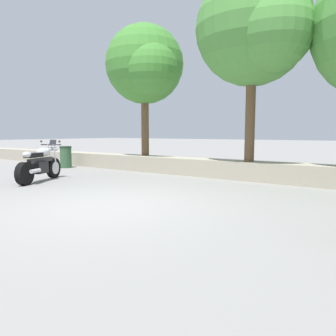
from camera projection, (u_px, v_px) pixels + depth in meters
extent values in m
plane|color=gray|center=(110.00, 205.00, 6.13)|extent=(120.00, 120.00, 0.00)
cube|color=#A89E89|center=(221.00, 169.00, 9.99)|extent=(36.00, 0.80, 0.55)
cylinder|color=black|center=(53.00, 168.00, 9.88)|extent=(0.39, 0.62, 0.62)
cylinder|color=black|center=(25.00, 174.00, 8.47)|extent=(0.42, 0.64, 0.62)
cylinder|color=silver|center=(53.00, 168.00, 9.88)|extent=(0.31, 0.42, 0.38)
cube|color=black|center=(39.00, 167.00, 9.12)|extent=(0.49, 0.57, 0.34)
cube|color=#2D2D30|center=(41.00, 160.00, 9.19)|extent=(0.59, 1.06, 0.12)
ellipsoid|color=#BCBCC1|center=(43.00, 152.00, 9.32)|extent=(0.53, 0.61, 0.26)
cube|color=black|center=(34.00, 155.00, 8.85)|extent=(0.47, 0.62, 0.12)
ellipsoid|color=#BCBCC1|center=(27.00, 155.00, 8.56)|extent=(0.32, 0.35, 0.16)
cylinder|color=#2D2D30|center=(51.00, 145.00, 9.72)|extent=(0.61, 0.31, 0.04)
sphere|color=silver|center=(52.00, 149.00, 9.89)|extent=(0.13, 0.13, 0.13)
sphere|color=silver|center=(56.00, 149.00, 9.86)|extent=(0.13, 0.13, 0.13)
cube|color=#26282D|center=(53.00, 143.00, 9.82)|extent=(0.22, 0.17, 0.18)
cylinder|color=silver|center=(35.00, 171.00, 8.67)|extent=(0.26, 0.39, 0.11)
cylinder|color=silver|center=(50.00, 156.00, 9.82)|extent=(0.11, 0.17, 0.73)
cylinder|color=silver|center=(55.00, 156.00, 9.79)|extent=(0.11, 0.17, 0.73)
sphere|color=#2D2D30|center=(41.00, 141.00, 9.73)|extent=(0.07, 0.07, 0.07)
sphere|color=#2D2D30|center=(59.00, 141.00, 9.62)|extent=(0.07, 0.07, 0.07)
cylinder|color=brown|center=(145.00, 125.00, 11.83)|extent=(0.28, 0.28, 2.25)
sphere|color=#428433|center=(145.00, 64.00, 11.59)|extent=(2.82, 2.82, 2.82)
sphere|color=#428433|center=(151.00, 69.00, 10.91)|extent=(1.83, 1.83, 1.83)
cylinder|color=brown|center=(250.00, 117.00, 9.21)|extent=(0.28, 0.28, 2.56)
sphere|color=#4C8E3D|center=(253.00, 28.00, 8.94)|extent=(3.20, 3.20, 3.20)
sphere|color=#4C8E3D|center=(273.00, 31.00, 8.17)|extent=(2.08, 2.08, 2.08)
cylinder|color=#335638|center=(66.00, 158.00, 12.74)|extent=(0.44, 0.44, 0.80)
cylinder|color=#1E3421|center=(65.00, 147.00, 12.69)|extent=(0.46, 0.46, 0.06)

